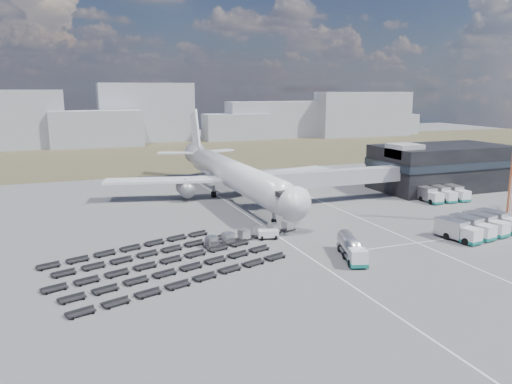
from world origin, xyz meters
name	(u,v)px	position (x,y,z in m)	size (l,w,h in m)	color
ground	(297,239)	(0.00, 0.00, 0.00)	(420.00, 420.00, 0.00)	#565659
grass_strip	(162,154)	(0.00, 110.00, 0.01)	(420.00, 90.00, 0.01)	#46402A
lane_markings	(343,228)	(9.77, 3.00, 0.01)	(47.12, 110.00, 0.01)	silver
terminal	(441,166)	(47.77, 23.96, 5.25)	(30.40, 16.40, 11.00)	black
jet_bridge	(325,178)	(15.90, 20.42, 5.05)	(30.30, 3.80, 7.05)	#939399
airliner	(230,173)	(0.00, 32.38, 5.29)	(51.59, 64.53, 17.62)	silver
skyline	(160,123)	(6.57, 147.03, 8.66)	(291.02, 24.71, 25.12)	#969AA4
fuel_tanker	(352,248)	(3.05, -10.54, 1.46)	(4.97, 9.29, 2.92)	silver
pushback_tug	(268,234)	(-4.00, 1.96, 0.70)	(3.08, 1.73, 1.41)	silver
catering_truck	(295,188)	(13.99, 30.22, 1.52)	(3.45, 6.75, 2.97)	silver
service_trucks_near	(479,226)	(27.58, -8.13, 1.54)	(13.80, 9.24, 2.83)	silver
service_trucks_far	(442,194)	(39.58, 13.69, 1.47)	(9.18, 7.09, 2.71)	silver
uld_row	(252,233)	(-6.31, 2.88, 0.90)	(16.40, 5.64, 1.51)	black
baggage_dollies	(159,263)	(-21.71, -3.80, 0.34)	(32.57, 25.62, 0.68)	black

